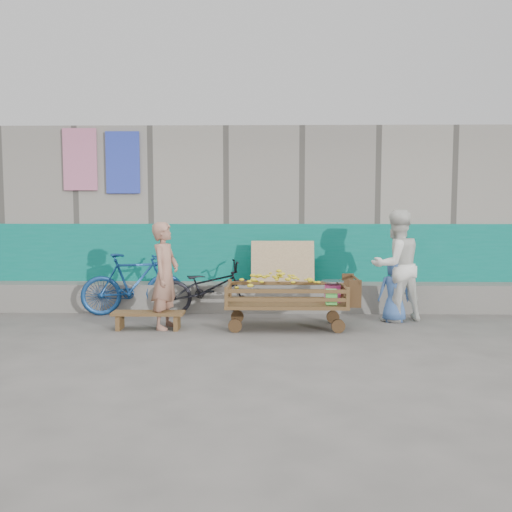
{
  "coord_description": "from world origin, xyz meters",
  "views": [
    {
      "loc": [
        0.04,
        -6.77,
        1.74
      ],
      "look_at": [
        -0.11,
        1.2,
        1.0
      ],
      "focal_mm": 40.0,
      "sensor_mm": 36.0,
      "label": 1
    }
  ],
  "objects_px": {
    "child": "(394,291)",
    "vendor_man": "(165,275)",
    "bench": "(148,316)",
    "bicycle_blue": "(133,284)",
    "banana_cart": "(284,290)",
    "bicycle_dark": "(208,287)",
    "woman": "(396,266)"
  },
  "relations": [
    {
      "from": "child",
      "to": "vendor_man",
      "type": "bearing_deg",
      "value": 8.63
    },
    {
      "from": "woman",
      "to": "banana_cart",
      "type": "bearing_deg",
      "value": -5.25
    },
    {
      "from": "bench",
      "to": "vendor_man",
      "type": "bearing_deg",
      "value": 21.33
    },
    {
      "from": "banana_cart",
      "to": "woman",
      "type": "relative_size",
      "value": 1.11
    },
    {
      "from": "woman",
      "to": "bicycle_dark",
      "type": "xyz_separation_m",
      "value": [
        -2.82,
        0.44,
        -0.4
      ]
    },
    {
      "from": "vendor_man",
      "to": "child",
      "type": "xyz_separation_m",
      "value": [
        3.28,
        0.49,
        -0.28
      ]
    },
    {
      "from": "bench",
      "to": "vendor_man",
      "type": "relative_size",
      "value": 0.67
    },
    {
      "from": "bench",
      "to": "child",
      "type": "bearing_deg",
      "value": 9.32
    },
    {
      "from": "banana_cart",
      "to": "bench",
      "type": "height_order",
      "value": "banana_cart"
    },
    {
      "from": "bench",
      "to": "bicycle_blue",
      "type": "relative_size",
      "value": 0.62
    },
    {
      "from": "child",
      "to": "bicycle_dark",
      "type": "distance_m",
      "value": 2.84
    },
    {
      "from": "vendor_man",
      "to": "bicycle_dark",
      "type": "distance_m",
      "value": 1.17
    },
    {
      "from": "banana_cart",
      "to": "vendor_man",
      "type": "height_order",
      "value": "vendor_man"
    },
    {
      "from": "bench",
      "to": "woman",
      "type": "height_order",
      "value": "woman"
    },
    {
      "from": "bench",
      "to": "vendor_man",
      "type": "height_order",
      "value": "vendor_man"
    },
    {
      "from": "woman",
      "to": "child",
      "type": "bearing_deg",
      "value": 43.96
    },
    {
      "from": "child",
      "to": "bicycle_dark",
      "type": "bearing_deg",
      "value": -10.39
    },
    {
      "from": "bench",
      "to": "bicycle_blue",
      "type": "height_order",
      "value": "bicycle_blue"
    },
    {
      "from": "banana_cart",
      "to": "child",
      "type": "xyz_separation_m",
      "value": [
        1.63,
        0.43,
        -0.06
      ]
    },
    {
      "from": "child",
      "to": "bicycle_blue",
      "type": "bearing_deg",
      "value": -7.3
    },
    {
      "from": "banana_cart",
      "to": "child",
      "type": "height_order",
      "value": "child"
    },
    {
      "from": "child",
      "to": "bicycle_dark",
      "type": "relative_size",
      "value": 0.57
    },
    {
      "from": "bench",
      "to": "child",
      "type": "height_order",
      "value": "child"
    },
    {
      "from": "banana_cart",
      "to": "bicycle_dark",
      "type": "relative_size",
      "value": 1.13
    },
    {
      "from": "vendor_man",
      "to": "bicycle_blue",
      "type": "relative_size",
      "value": 0.93
    },
    {
      "from": "bicycle_blue",
      "to": "bicycle_dark",
      "type": "bearing_deg",
      "value": -107.25
    },
    {
      "from": "bench",
      "to": "bicycle_blue",
      "type": "distance_m",
      "value": 1.22
    },
    {
      "from": "bench",
      "to": "vendor_man",
      "type": "distance_m",
      "value": 0.61
    },
    {
      "from": "vendor_man",
      "to": "child",
      "type": "height_order",
      "value": "vendor_man"
    },
    {
      "from": "vendor_man",
      "to": "woman",
      "type": "distance_m",
      "value": 3.37
    },
    {
      "from": "banana_cart",
      "to": "bench",
      "type": "bearing_deg",
      "value": -175.69
    },
    {
      "from": "vendor_man",
      "to": "bicycle_blue",
      "type": "distance_m",
      "value": 1.25
    }
  ]
}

